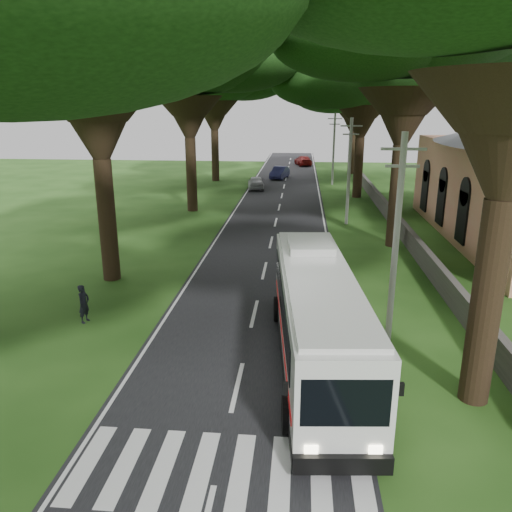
{
  "coord_description": "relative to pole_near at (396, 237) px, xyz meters",
  "views": [
    {
      "loc": [
        1.92,
        -12.33,
        8.9
      ],
      "look_at": [
        -0.07,
        9.61,
        2.2
      ],
      "focal_mm": 35.0,
      "sensor_mm": 36.0,
      "label": 1
    }
  ],
  "objects": [
    {
      "name": "distant_car_c",
      "position": [
        -3.36,
        58.86,
        -3.44
      ],
      "size": [
        2.98,
        5.2,
        1.42
      ],
      "primitive_type": "imported",
      "rotation": [
        0.0,
        0.0,
        3.35
      ],
      "color": "maroon",
      "rests_on": "road"
    },
    {
      "name": "distant_car_a",
      "position": [
        -8.5,
        35.88,
        -3.43
      ],
      "size": [
        2.17,
        4.39,
        1.44
      ],
      "primitive_type": "imported",
      "rotation": [
        0.0,
        0.0,
        3.26
      ],
      "color": "#A8A8AC",
      "rests_on": "road"
    },
    {
      "name": "road",
      "position": [
        -5.5,
        19.0,
        -4.17
      ],
      "size": [
        8.0,
        120.0,
        0.04
      ],
      "primitive_type": "cube",
      "color": "black",
      "rests_on": "ground"
    },
    {
      "name": "tree_l_mida",
      "position": [
        -13.5,
        6.0,
        8.67
      ],
      "size": [
        15.07,
        15.07,
        16.17
      ],
      "color": "black",
      "rests_on": "ground"
    },
    {
      "name": "coach_bus",
      "position": [
        -2.91,
        -2.13,
        -2.32
      ],
      "size": [
        3.51,
        11.88,
        3.45
      ],
      "rotation": [
        0.0,
        0.0,
        0.09
      ],
      "color": "white",
      "rests_on": "ground"
    },
    {
      "name": "ground",
      "position": [
        -5.5,
        -6.0,
        -4.18
      ],
      "size": [
        140.0,
        140.0,
        0.0
      ],
      "primitive_type": "plane",
      "color": "#1E4213",
      "rests_on": "ground"
    },
    {
      "name": "tree_l_midb",
      "position": [
        -13.0,
        24.0,
        8.47
      ],
      "size": [
        15.13,
        15.13,
        15.98
      ],
      "color": "black",
      "rests_on": "ground"
    },
    {
      "name": "distant_car_b",
      "position": [
        -6.3,
        44.39,
        -3.42
      ],
      "size": [
        2.46,
        4.67,
        1.46
      ],
      "primitive_type": "imported",
      "rotation": [
        0.0,
        0.0,
        -0.21
      ],
      "color": "#20214C",
      "rests_on": "road"
    },
    {
      "name": "tree_r_midb",
      "position": [
        2.0,
        32.0,
        7.7
      ],
      "size": [
        15.79,
        15.79,
        15.32
      ],
      "color": "black",
      "rests_on": "ground"
    },
    {
      "name": "crosswalk",
      "position": [
        -5.5,
        -8.0,
        -4.18
      ],
      "size": [
        8.0,
        3.0,
        0.01
      ],
      "primitive_type": "cube",
      "color": "silver",
      "rests_on": "ground"
    },
    {
      "name": "property_wall",
      "position": [
        3.5,
        18.0,
        -3.58
      ],
      "size": [
        0.35,
        50.0,
        1.2
      ],
      "primitive_type": "cube",
      "color": "#383533",
      "rests_on": "ground"
    },
    {
      "name": "pole_far",
      "position": [
        0.0,
        40.0,
        0.0
      ],
      "size": [
        1.6,
        0.24,
        8.0
      ],
      "color": "gray",
      "rests_on": "ground"
    },
    {
      "name": "pedestrian",
      "position": [
        -12.62,
        0.52,
        -3.35
      ],
      "size": [
        0.51,
        0.67,
        1.66
      ],
      "primitive_type": "imported",
      "rotation": [
        0.0,
        0.0,
        1.38
      ],
      "color": "black",
      "rests_on": "ground"
    },
    {
      "name": "pole_mid",
      "position": [
        0.0,
        20.0,
        0.0
      ],
      "size": [
        1.6,
        0.24,
        8.0
      ],
      "color": "gray",
      "rests_on": "ground"
    },
    {
      "name": "tree_r_mida",
      "position": [
        2.5,
        14.0,
        9.08
      ],
      "size": [
        14.57,
        14.57,
        16.5
      ],
      "color": "black",
      "rests_on": "ground"
    },
    {
      "name": "pole_near",
      "position": [
        0.0,
        0.0,
        0.0
      ],
      "size": [
        1.6,
        0.24,
        8.0
      ],
      "color": "gray",
      "rests_on": "ground"
    },
    {
      "name": "tree_r_far",
      "position": [
        3.0,
        50.0,
        6.81
      ],
      "size": [
        14.43,
        14.43,
        14.17
      ],
      "color": "black",
      "rests_on": "ground"
    },
    {
      "name": "tree_l_far",
      "position": [
        -14.0,
        42.0,
        7.9
      ],
      "size": [
        14.73,
        14.73,
        15.33
      ],
      "color": "black",
      "rests_on": "ground"
    }
  ]
}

